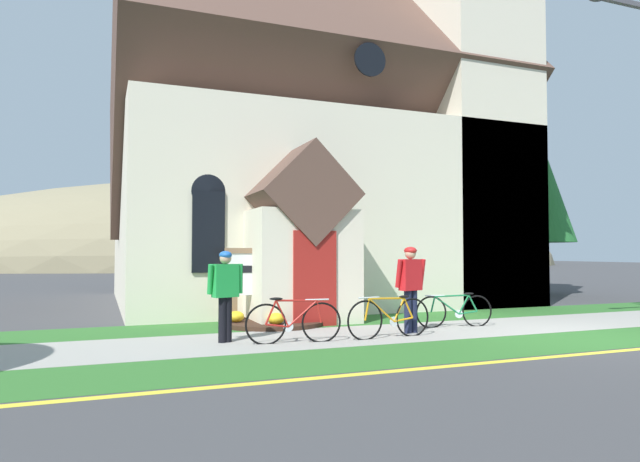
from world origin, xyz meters
TOP-DOWN VIEW (x-y plane):
  - ground at (0.00, 4.00)m, footprint 140.00×140.00m
  - sidewalk_slab at (-2.04, 1.92)m, footprint 32.00×2.38m
  - grass_verge at (-2.04, -0.18)m, footprint 32.00×1.82m
  - church_lawn at (-2.04, 4.06)m, footprint 24.00×1.90m
  - curb_paint_stripe at (-2.04, -1.24)m, footprint 28.00×0.16m
  - church_building at (-1.64, 9.75)m, footprint 12.54×12.08m
  - church_sign at (-4.98, 4.26)m, footprint 2.05×0.20m
  - flower_bed at (-5.01, 4.03)m, footprint 2.34×2.34m
  - bicycle_green at (-5.36, 1.46)m, footprint 1.75×0.23m
  - bicycle_orange at (-3.47, 1.37)m, footprint 1.81×0.16m
  - bicycle_yellow at (-1.41, 2.20)m, footprint 1.75×0.34m
  - cyclist_in_red_jersey at (-2.77, 1.76)m, footprint 0.67×0.33m
  - cyclist_in_white_jersey at (-6.48, 1.98)m, footprint 0.65×0.31m
  - roadside_conifer at (7.19, 9.14)m, footprint 3.15×3.15m
  - distant_hill at (9.34, 55.57)m, footprint 80.01×40.20m

SIDE VIEW (x-z plane):
  - ground at x=0.00m, z-range 0.00..0.00m
  - distant_hill at x=9.34m, z-range -9.72..9.72m
  - curb_paint_stripe at x=-2.04m, z-range 0.00..0.01m
  - grass_verge at x=-2.04m, z-range 0.00..0.01m
  - church_lawn at x=-2.04m, z-range 0.00..0.01m
  - sidewalk_slab at x=-2.04m, z-range 0.00..0.01m
  - flower_bed at x=-5.01m, z-range -0.09..0.25m
  - bicycle_yellow at x=-1.41m, z-range -0.02..0.74m
  - bicycle_green at x=-5.36m, z-range -0.04..0.80m
  - bicycle_orange at x=-3.47m, z-range -0.02..0.80m
  - cyclist_in_white_jersey at x=-6.48m, z-range 0.14..1.79m
  - cyclist_in_red_jersey at x=-2.77m, z-range 0.16..1.89m
  - church_sign at x=-4.98m, z-range 0.27..1.99m
  - roadside_conifer at x=7.19m, z-range 0.99..8.06m
  - church_building at x=-1.64m, z-range -2.01..12.40m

